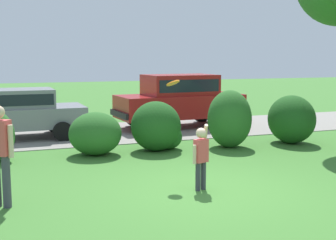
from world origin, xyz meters
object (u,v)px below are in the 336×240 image
object	(u,v)px
frisbee	(173,83)
adult_onlooker	(0,150)
child_thrower	(201,153)
parked_sedan	(18,112)
parked_suv	(180,98)

from	to	relation	value
frisbee	adult_onlooker	size ratio (longest dim) A/B	0.17
adult_onlooker	child_thrower	bearing A→B (deg)	-4.32
child_thrower	frisbee	size ratio (longest dim) A/B	4.26
parked_sedan	adult_onlooker	xyz separation A→B (m)	(-0.59, -6.81, 0.13)
parked_suv	adult_onlooker	xyz separation A→B (m)	(-6.17, -7.21, -0.09)
parked_sedan	frisbee	bearing A→B (deg)	-65.73
child_thrower	frisbee	world-z (taller)	frisbee
adult_onlooker	parked_sedan	bearing A→B (deg)	85.06
child_thrower	frisbee	bearing A→B (deg)	103.39
parked_suv	child_thrower	distance (m)	7.92
child_thrower	frisbee	distance (m)	1.61
child_thrower	parked_sedan	bearing A→B (deg)	112.94
parked_sedan	frisbee	world-z (taller)	frisbee
parked_sedan	child_thrower	world-z (taller)	parked_sedan
frisbee	parked_sedan	bearing A→B (deg)	114.27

